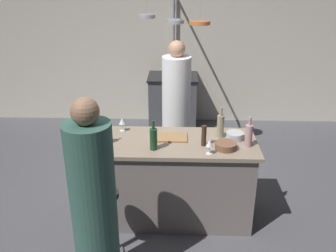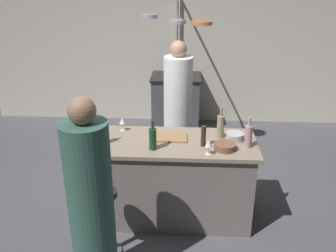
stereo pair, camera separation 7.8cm
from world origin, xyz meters
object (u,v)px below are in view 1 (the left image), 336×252
object	(u,v)px
wine_glass_near_right_guest	(122,122)
wine_bottle_white	(220,126)
stove_range	(173,102)
wine_bottle_red	(102,134)
mixing_bowl_wooden	(226,146)
guest_left	(94,208)
chef	(176,112)
wine_bottle_green	(153,138)
wine_glass_near_left_guest	(210,144)
pepper_mill	(204,136)
wine_bottle_rose	(249,135)
mixing_bowl_steel	(235,136)
cutting_board	(171,137)
bar_stool_left	(106,221)
mixing_bowl_ceramic	(95,131)

from	to	relation	value
wine_glass_near_right_guest	wine_bottle_white	bearing A→B (deg)	-6.42
wine_glass_near_right_guest	stove_range	bearing A→B (deg)	77.56
wine_bottle_red	stove_range	bearing A→B (deg)	75.97
wine_glass_near_right_guest	mixing_bowl_wooden	size ratio (longest dim) A/B	0.69
guest_left	wine_glass_near_right_guest	world-z (taller)	guest_left
chef	stove_range	bearing A→B (deg)	93.06
wine_bottle_green	wine_glass_near_right_guest	xyz separation A→B (m)	(-0.36, 0.42, -0.01)
wine_bottle_white	wine_glass_near_left_guest	bearing A→B (deg)	-109.48
pepper_mill	wine_glass_near_right_guest	bearing A→B (deg)	159.20
wine_bottle_rose	mixing_bowl_wooden	size ratio (longest dim) A/B	1.46
wine_glass_near_right_guest	mixing_bowl_wooden	world-z (taller)	wine_glass_near_right_guest
wine_bottle_white	mixing_bowl_wooden	xyz separation A→B (m)	(0.03, -0.27, -0.09)
mixing_bowl_steel	guest_left	bearing A→B (deg)	-138.95
wine_bottle_green	wine_glass_near_left_guest	bearing A→B (deg)	-8.60
chef	cutting_board	world-z (taller)	chef
mixing_bowl_steel	bar_stool_left	bearing A→B (deg)	-150.40
guest_left	wine_bottle_white	distance (m)	1.56
wine_bottle_red	wine_bottle_green	size ratio (longest dim) A/B	0.98
stove_range	mixing_bowl_steel	world-z (taller)	mixing_bowl_steel
bar_stool_left	wine_bottle_red	distance (m)	0.83
wine_bottle_rose	chef	bearing A→B (deg)	121.32
cutting_board	bar_stool_left	bearing A→B (deg)	-129.99
chef	cutting_board	xyz separation A→B (m)	(-0.03, -1.02, 0.12)
chef	guest_left	distance (m)	2.17
mixing_bowl_ceramic	wine_glass_near_right_guest	bearing A→B (deg)	19.64
wine_glass_near_right_guest	mixing_bowl_ceramic	distance (m)	0.30
wine_bottle_white	mixing_bowl_wooden	distance (m)	0.29
mixing_bowl_ceramic	wine_bottle_green	bearing A→B (deg)	-26.91
bar_stool_left	cutting_board	distance (m)	1.04
stove_range	cutting_board	bearing A→B (deg)	-89.09
wine_bottle_white	mixing_bowl_steel	xyz separation A→B (m)	(0.15, -0.04, -0.09)
stove_range	wine_bottle_green	world-z (taller)	wine_bottle_green
wine_bottle_white	guest_left	bearing A→B (deg)	-134.11
stove_range	wine_bottle_white	distance (m)	2.46
cutting_board	pepper_mill	distance (m)	0.37
wine_bottle_white	wine_bottle_rose	distance (m)	0.33
mixing_bowl_ceramic	cutting_board	bearing A→B (deg)	-4.91
stove_range	cutting_board	distance (m)	2.43
bar_stool_left	mixing_bowl_steel	distance (m)	1.51
bar_stool_left	wine_bottle_green	bearing A→B (deg)	46.48
mixing_bowl_wooden	mixing_bowl_ceramic	bearing A→B (deg)	167.73
wine_bottle_white	wine_glass_near_left_guest	distance (m)	0.41
guest_left	mixing_bowl_wooden	distance (m)	1.39
bar_stool_left	wine_bottle_red	bearing A→B (deg)	100.58
wine_bottle_red	bar_stool_left	bearing A→B (deg)	-79.42
stove_range	pepper_mill	distance (m)	2.62
wine_glass_near_right_guest	mixing_bowl_wooden	distance (m)	1.12
wine_bottle_rose	mixing_bowl_wooden	world-z (taller)	wine_bottle_rose
bar_stool_left	wine_bottle_rose	size ratio (longest dim) A/B	2.22
chef	mixing_bowl_steel	bearing A→B (deg)	-59.06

